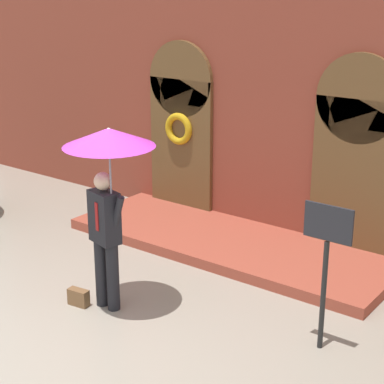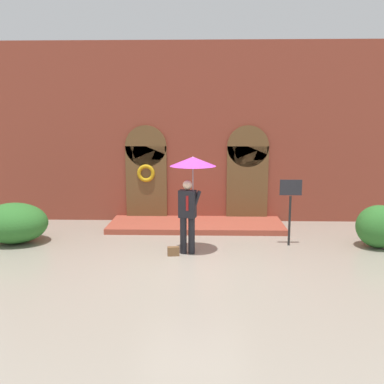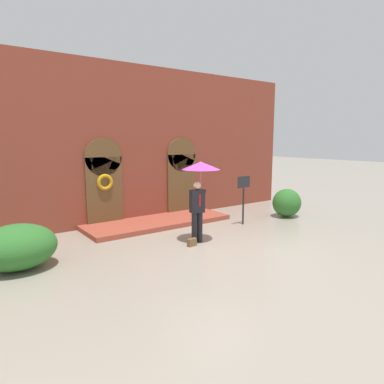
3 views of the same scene
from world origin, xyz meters
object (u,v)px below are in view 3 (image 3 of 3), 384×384
Objects in this scene: handbag at (192,242)px; shrub_left at (17,247)px; person_with_umbrella at (200,177)px; sign_post at (244,192)px; shrub_right at (287,203)px.

shrub_left reaches higher than handbag.
person_with_umbrella is at bearing -9.62° from shrub_left.
sign_post is 1.51× the size of shrub_right.
shrub_right is (9.46, -0.16, 0.01)m from shrub_left.
sign_post is 2.33m from shrub_right.
person_with_umbrella is at bearing -172.32° from shrub_right.
handbag is 5.27m from shrub_right.
handbag is 0.16× the size of shrub_left.
shrub_right is (5.18, 0.84, 0.43)m from handbag.
shrub_right is (4.75, 0.64, -1.37)m from person_with_umbrella.
shrub_left is at bearing 179.64° from sign_post.
shrub_left is (-4.71, 0.80, -1.38)m from person_with_umbrella.
shrub_right reaches higher than shrub_left.
person_with_umbrella reaches higher than sign_post.
sign_post is at bearing -0.36° from shrub_left.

